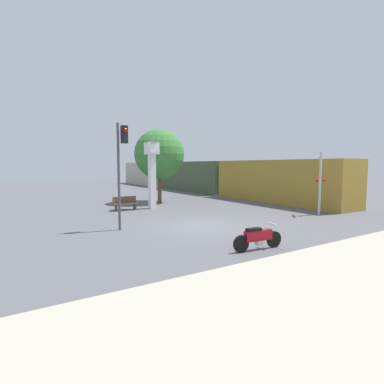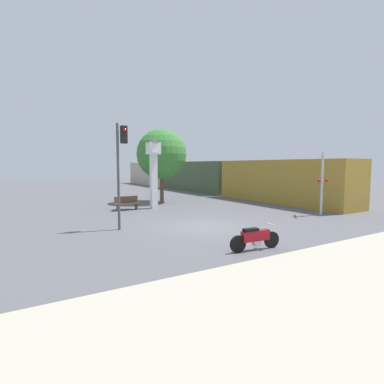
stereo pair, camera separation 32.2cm
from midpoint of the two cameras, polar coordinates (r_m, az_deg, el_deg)
name	(u,v)px [view 1 (the left image)]	position (r m, az deg, el deg)	size (l,w,h in m)	color
ground_plane	(203,226)	(14.79, 1.42, -6.53)	(120.00, 120.00, 0.00)	#56565B
motorcycle	(258,238)	(10.88, 11.61, -8.55)	(2.04, 0.45, 0.90)	black
clock_tower	(152,164)	(20.76, -8.09, 5.39)	(0.96, 0.96, 4.73)	white
freight_train	(193,176)	(35.08, 0.00, 3.02)	(2.80, 38.26, 3.40)	olive
traffic_light	(121,158)	(14.12, -13.96, 6.35)	(0.50, 0.35, 4.88)	#47474C
railroad_crossing_signal	(320,180)	(19.49, 22.80, 2.03)	(0.90, 0.82, 3.80)	#B7B7BC
street_tree	(159,154)	(24.22, -6.63, 7.15)	(3.99, 3.99, 5.86)	brown
bench	(125,203)	(20.35, -13.05, -2.06)	(1.60, 0.44, 0.92)	brown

